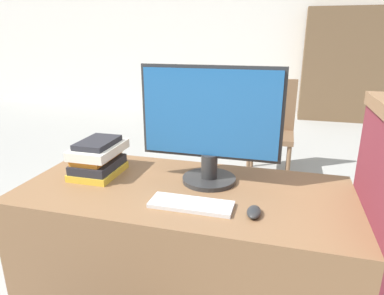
{
  "coord_description": "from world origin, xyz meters",
  "views": [
    {
      "loc": [
        0.39,
        -0.96,
        1.37
      ],
      "look_at": [
        0.04,
        0.3,
        0.94
      ],
      "focal_mm": 32.0,
      "sensor_mm": 36.0,
      "label": 1
    }
  ],
  "objects_px": {
    "mouse": "(254,212)",
    "monitor": "(210,124)",
    "keyboard": "(191,204)",
    "far_chair": "(272,124)",
    "book_stack": "(98,158)"
  },
  "relations": [
    {
      "from": "mouse",
      "to": "monitor",
      "type": "bearing_deg",
      "value": 130.98
    },
    {
      "from": "monitor",
      "to": "keyboard",
      "type": "height_order",
      "value": "monitor"
    },
    {
      "from": "monitor",
      "to": "far_chair",
      "type": "relative_size",
      "value": 0.64
    },
    {
      "from": "monitor",
      "to": "book_stack",
      "type": "bearing_deg",
      "value": -174.44
    },
    {
      "from": "monitor",
      "to": "book_stack",
      "type": "relative_size",
      "value": 2.2
    },
    {
      "from": "far_chair",
      "to": "keyboard",
      "type": "bearing_deg",
      "value": -75.55
    },
    {
      "from": "monitor",
      "to": "far_chair",
      "type": "distance_m",
      "value": 2.12
    },
    {
      "from": "keyboard",
      "to": "book_stack",
      "type": "distance_m",
      "value": 0.56
    },
    {
      "from": "keyboard",
      "to": "mouse",
      "type": "relative_size",
      "value": 3.37
    },
    {
      "from": "keyboard",
      "to": "mouse",
      "type": "xyz_separation_m",
      "value": [
        0.24,
        -0.01,
        0.01
      ]
    },
    {
      "from": "monitor",
      "to": "keyboard",
      "type": "bearing_deg",
      "value": -93.3
    },
    {
      "from": "keyboard",
      "to": "mouse",
      "type": "bearing_deg",
      "value": -1.8
    },
    {
      "from": "mouse",
      "to": "far_chair",
      "type": "relative_size",
      "value": 0.1
    },
    {
      "from": "keyboard",
      "to": "far_chair",
      "type": "distance_m",
      "value": 2.33
    },
    {
      "from": "far_chair",
      "to": "mouse",
      "type": "bearing_deg",
      "value": -69.59
    }
  ]
}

